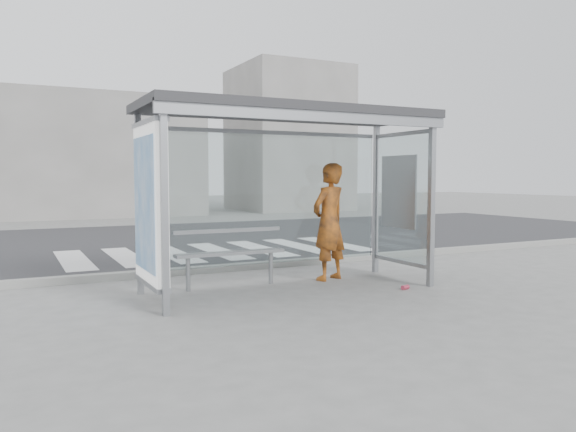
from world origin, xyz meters
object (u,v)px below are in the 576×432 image
Objects in this scene: bench at (230,253)px; soda_can at (405,287)px; person at (329,222)px; bus_shelter at (265,152)px.

soda_can is at bearing -30.71° from bench.
bench is at bearing -25.19° from person.
person is at bearing -4.95° from bench.
person is 1.67m from bench.
bus_shelter is 34.64× the size of soda_can.
bus_shelter is at bearing 157.22° from soda_can.
bus_shelter is 2.29× the size of person.
person is 1.59m from soda_can.
bench is 2.62m from soda_can.
person reaches higher than bench.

